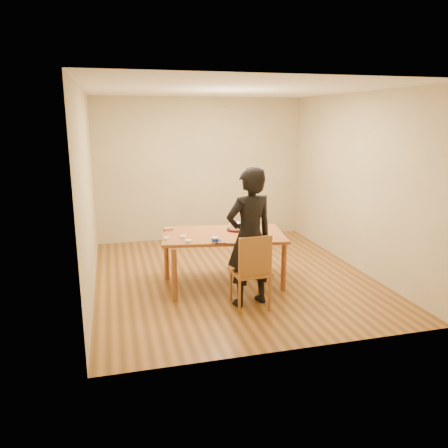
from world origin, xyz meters
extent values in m
cube|color=brown|center=(0.00, 0.00, 0.00)|extent=(4.00, 4.50, 0.00)
cube|color=silver|center=(0.00, 0.00, 2.70)|extent=(4.00, 4.50, 0.00)
cube|color=tan|center=(0.00, 2.25, 1.35)|extent=(4.00, 0.00, 2.70)
cube|color=tan|center=(-2.00, 0.00, 1.35)|extent=(0.00, 4.50, 2.70)
cube|color=tan|center=(2.00, 0.00, 1.35)|extent=(0.00, 4.50, 2.70)
cube|color=brown|center=(-0.22, -0.31, 0.73)|extent=(1.80, 1.24, 0.04)
cube|color=brown|center=(-0.07, -1.08, 0.45)|extent=(0.48, 0.48, 0.04)
cylinder|color=red|center=(0.02, -0.18, 0.76)|extent=(0.29, 0.29, 0.02)
cylinder|color=white|center=(0.02, -0.18, 0.81)|extent=(0.22, 0.22, 0.07)
ellipsoid|color=white|center=(0.02, -0.18, 0.85)|extent=(0.21, 0.21, 0.03)
cylinder|color=white|center=(-0.43, -0.72, 0.79)|extent=(0.08, 0.08, 0.07)
cylinder|color=#1B21B3|center=(-0.38, -0.64, 0.76)|extent=(0.10, 0.10, 0.01)
ellipsoid|color=white|center=(-0.38, -0.64, 0.77)|extent=(0.04, 0.04, 0.02)
cylinder|color=white|center=(-0.77, -0.64, 0.77)|extent=(0.08, 0.08, 0.04)
cylinder|color=white|center=(-0.80, -0.40, 0.77)|extent=(0.07, 0.07, 0.04)
cylinder|color=white|center=(-1.02, -0.43, 0.77)|extent=(0.07, 0.07, 0.04)
cube|color=#DE3483|center=(-0.93, 0.06, 0.76)|extent=(0.14, 0.10, 0.02)
cube|color=#1C991D|center=(-0.94, 0.07, 0.78)|extent=(0.13, 0.08, 0.02)
cube|color=black|center=(-0.37, -0.79, 0.75)|extent=(0.15, 0.03, 0.01)
imported|color=black|center=(-0.07, -1.04, 0.88)|extent=(0.72, 0.55, 1.76)
camera|label=1|loc=(-1.68, -6.00, 2.32)|focal=35.00mm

